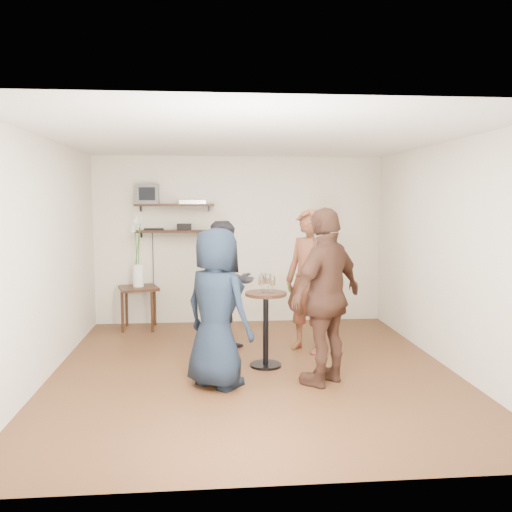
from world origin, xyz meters
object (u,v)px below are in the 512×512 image
(person_navy, at_px, (217,308))
(person_brown, at_px, (326,297))
(radio, at_px, (184,227))
(person_dark, at_px, (226,286))
(crt_monitor, at_px, (148,194))
(dvd_deck, at_px, (192,202))
(side_table, at_px, (139,294))
(drinks_table, at_px, (266,319))
(person_plaid, at_px, (308,281))

(person_navy, relative_size, person_brown, 0.89)
(radio, xyz_separation_m, person_dark, (0.58, -1.50, -0.68))
(crt_monitor, relative_size, dvd_deck, 0.80)
(crt_monitor, height_order, side_table, crt_monitor)
(dvd_deck, height_order, drinks_table, dvd_deck)
(side_table, bearing_deg, person_plaid, -31.22)
(crt_monitor, xyz_separation_m, dvd_deck, (0.67, 0.00, -0.12))
(radio, height_order, person_brown, person_brown)
(drinks_table, bearing_deg, side_table, 130.40)
(drinks_table, bearing_deg, person_brown, -48.18)
(crt_monitor, distance_m, person_plaid, 2.93)
(person_plaid, xyz_separation_m, person_brown, (-0.04, -1.23, 0.02))
(crt_monitor, relative_size, person_navy, 0.19)
(person_dark, relative_size, person_brown, 0.90)
(crt_monitor, height_order, person_plaid, crt_monitor)
(crt_monitor, relative_size, side_table, 0.48)
(radio, bearing_deg, dvd_deck, 0.00)
(radio, relative_size, person_navy, 0.13)
(dvd_deck, relative_size, radio, 1.82)
(person_plaid, height_order, person_dark, person_plaid)
(person_navy, height_order, person_brown, person_brown)
(radio, distance_m, side_table, 1.22)
(dvd_deck, relative_size, side_table, 0.60)
(side_table, bearing_deg, crt_monitor, 59.48)
(dvd_deck, bearing_deg, crt_monitor, 180.00)
(radio, relative_size, person_dark, 0.13)
(radio, relative_size, drinks_table, 0.25)
(dvd_deck, bearing_deg, radio, 180.00)
(radio, bearing_deg, person_plaid, -45.21)
(crt_monitor, height_order, person_brown, crt_monitor)
(dvd_deck, xyz_separation_m, side_table, (-0.81, -0.24, -1.36))
(radio, bearing_deg, side_table, -160.46)
(person_brown, bearing_deg, person_navy, -42.25)
(radio, relative_size, person_plaid, 0.12)
(person_brown, bearing_deg, person_dark, -95.60)
(person_plaid, bearing_deg, dvd_deck, 178.09)
(dvd_deck, height_order, radio, dvd_deck)
(dvd_deck, distance_m, person_dark, 1.89)
(person_dark, bearing_deg, person_brown, -84.40)
(crt_monitor, height_order, person_dark, crt_monitor)
(person_navy, bearing_deg, drinks_table, -90.00)
(side_table, bearing_deg, drinks_table, -49.60)
(side_table, relative_size, person_dark, 0.40)
(radio, bearing_deg, drinks_table, -65.53)
(dvd_deck, bearing_deg, drinks_table, -68.37)
(crt_monitor, xyz_separation_m, person_dark, (1.12, -1.50, -1.18))
(dvd_deck, height_order, side_table, dvd_deck)
(person_dark, xyz_separation_m, person_navy, (-0.14, -1.36, -0.01))
(dvd_deck, height_order, person_brown, dvd_deck)
(crt_monitor, xyz_separation_m, person_navy, (0.97, -2.86, -1.19))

